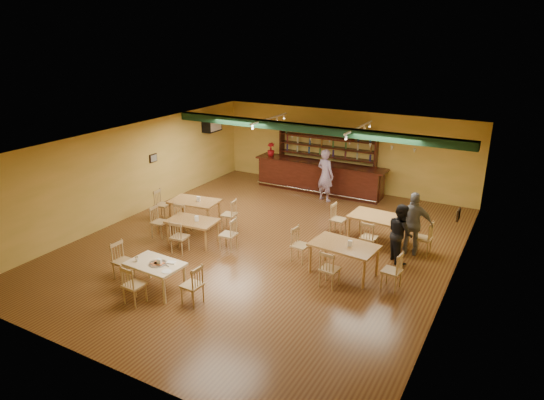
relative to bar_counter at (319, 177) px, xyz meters
The scene contains 23 objects.
floor 5.22m from the bar_counter, 83.08° to the right, with size 12.00×12.00×0.00m, color #532F17.
ceiling_beam 3.35m from the bar_counter, 75.11° to the right, with size 10.00×0.30×0.25m, color black.
track_rail_left 3.18m from the bar_counter, 123.88° to the right, with size 0.05×2.50×0.05m, color white.
track_rail_right 3.58m from the bar_counter, 40.83° to the right, with size 0.05×2.50×0.05m, color white.
ac_unit 4.64m from the bar_counter, 167.18° to the right, with size 0.34×0.70×0.48m, color white.
picture_left 6.11m from the bar_counter, 136.32° to the right, with size 0.04×0.34×0.28m, color black.
picture_right 7.36m from the bar_counter, 39.73° to the right, with size 0.04×0.34×0.28m, color black.
bar_counter is the anchor object (origin of this frame).
back_bar_hutch 0.85m from the bar_counter, 90.00° to the left, with size 3.93×0.40×2.28m, color black.
poinsettia 2.24m from the bar_counter, behind, with size 0.29×0.29×0.52m, color maroon.
dining_table_a 5.28m from the bar_counter, 114.15° to the right, with size 1.51×0.91×0.76m, color olive.
dining_table_b 4.87m from the bar_counter, 45.73° to the right, with size 1.65×0.99×0.83m, color olive.
dining_table_c 6.18m from the bar_counter, 101.97° to the right, with size 1.40×0.84×0.70m, color olive.
dining_table_d 6.55m from the bar_counter, 60.89° to the right, with size 1.62×0.97×0.81m, color olive.
near_table 8.61m from the bar_counter, 92.53° to the right, with size 1.31×0.84×0.70m, color beige.
pizza_tray 8.61m from the bar_counter, 91.91° to the right, with size 0.40×0.40×0.01m, color silver.
parmesan_shaker 8.78m from the bar_counter, 95.24° to the right, with size 0.07×0.07×0.11m, color #EAE5C6.
napkin_stack 8.41m from the bar_counter, 90.36° to the right, with size 0.20×0.15×0.03m, color white.
pizza_server 8.56m from the bar_counter, 90.98° to the right, with size 0.32×0.09×0.00m, color silver.
side_plate 8.79m from the bar_counter, 89.12° to the right, with size 0.22×0.22×0.01m, color white.
patron_bar 1.08m from the bar_counter, 54.57° to the right, with size 0.69×0.45×1.88m, color #744493.
patron_right_a 6.00m from the bar_counter, 45.59° to the right, with size 0.77×0.60×1.58m, color black.
patron_right_b 5.76m from the bar_counter, 40.29° to the right, with size 1.03×0.43×1.76m, color slate.
Camera 1 is at (6.27, -10.94, 5.86)m, focal length 31.91 mm.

